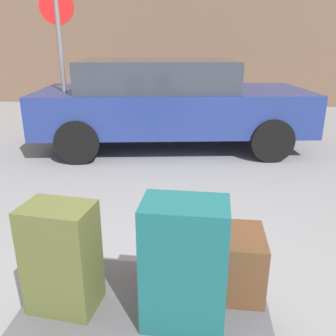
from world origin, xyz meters
The scene contains 7 objects.
luggage_cart centered at (0.00, 0.00, 0.27)m, with size 1.32×0.71×0.34m.
suitcase_teal_rear_right centered at (0.21, -0.12, 0.67)m, with size 0.41×0.27×0.66m, color #144C51.
suitcase_olive_center centered at (-0.42, -0.07, 0.63)m, with size 0.35×0.25×0.59m, color #4C5128.
duffel_bag_brown_stacked_top centered at (0.33, 0.15, 0.52)m, with size 0.62×0.36×0.35m, color #51331E.
parked_car centered at (-0.29, 4.26, 0.76)m, with size 4.50×2.37×1.42m.
bollard_kerb_near centered at (2.36, 6.30, 0.30)m, with size 0.26×0.26×0.61m, color #383838.
no_parking_sign centered at (-1.87, 3.80, 1.49)m, with size 0.50×0.07×2.42m.
Camera 1 is at (0.28, -1.59, 1.69)m, focal length 38.05 mm.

